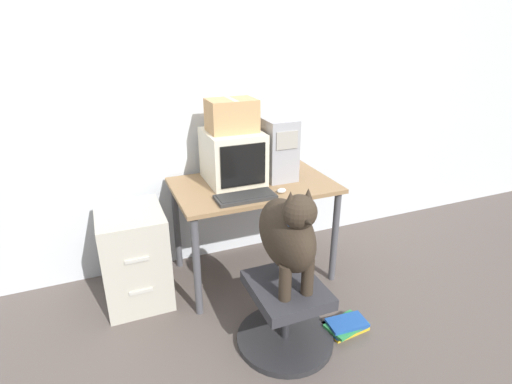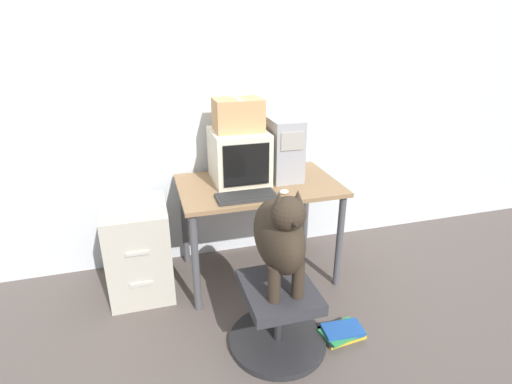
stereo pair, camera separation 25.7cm
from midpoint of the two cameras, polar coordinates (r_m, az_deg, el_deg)
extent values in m
plane|color=#564C47|center=(2.99, 4.90, -15.12)|extent=(12.00, 12.00, 0.00)
cube|color=silver|center=(3.17, 0.49, 13.06)|extent=(8.00, 0.05, 2.60)
cube|color=olive|center=(2.92, 2.86, 0.91)|extent=(1.16, 0.73, 0.03)
cylinder|color=#4C4C51|center=(2.70, -5.92, -10.21)|extent=(0.05, 0.05, 0.73)
cylinder|color=#4C4C51|center=(3.03, 14.25, -6.95)|extent=(0.05, 0.05, 0.73)
cylinder|color=#4C4C51|center=(3.25, -7.98, -4.33)|extent=(0.05, 0.05, 0.73)
cylinder|color=#4C4C51|center=(3.52, 9.24, -2.16)|extent=(0.05, 0.05, 0.73)
cube|color=beige|center=(2.92, 0.05, 5.16)|extent=(0.39, 0.43, 0.37)
cube|color=black|center=(2.72, 1.34, 3.82)|extent=(0.32, 0.01, 0.29)
cube|color=#99999E|center=(3.02, 6.05, 6.41)|extent=(0.22, 0.45, 0.45)
cube|color=#9E998E|center=(2.79, 7.87, 7.14)|extent=(0.16, 0.01, 0.13)
cube|color=#2D2D2D|center=(2.65, 1.39, -0.72)|extent=(0.40, 0.18, 0.02)
cube|color=#292928|center=(2.65, 1.39, -0.44)|extent=(0.37, 0.15, 0.00)
ellipsoid|color=silver|center=(2.73, 6.70, -0.02)|extent=(0.07, 0.04, 0.03)
cylinder|color=#262628|center=(2.65, 6.05, -20.41)|extent=(0.60, 0.60, 0.04)
cylinder|color=#262628|center=(2.54, 6.21, -17.49)|extent=(0.05, 0.05, 0.31)
cube|color=#2D2D33|center=(2.42, 6.41, -14.01)|extent=(0.41, 0.48, 0.07)
ellipsoid|color=#33281E|center=(2.25, 6.53, -6.35)|extent=(0.25, 0.52, 0.40)
cylinder|color=#33281E|center=(2.23, 6.00, -13.02)|extent=(0.07, 0.07, 0.22)
cylinder|color=#33281E|center=(2.27, 9.33, -12.36)|extent=(0.07, 0.07, 0.22)
sphere|color=#33281E|center=(2.04, 8.28, -3.17)|extent=(0.18, 0.18, 0.18)
cone|color=black|center=(1.98, 9.22, -4.52)|extent=(0.08, 0.09, 0.08)
cone|color=#33281E|center=(2.00, 6.97, -1.22)|extent=(0.06, 0.06, 0.08)
cone|color=#33281E|center=(2.04, 9.60, -0.89)|extent=(0.06, 0.06, 0.08)
torus|color=blue|center=(2.09, 7.92, -4.61)|extent=(0.13, 0.13, 0.02)
cube|color=#B7B2A3|center=(2.98, -14.01, -8.06)|extent=(0.43, 0.51, 0.68)
cube|color=beige|center=(2.69, -13.95, -8.61)|extent=(0.15, 0.01, 0.02)
cube|color=beige|center=(2.82, -13.49, -12.76)|extent=(0.15, 0.01, 0.02)
cube|color=tan|center=(2.84, 0.05, 10.94)|extent=(0.34, 0.24, 0.23)
cube|color=beige|center=(2.82, 0.05, 13.20)|extent=(0.04, 0.24, 0.00)
cube|color=gold|center=(2.77, 15.00, -19.19)|extent=(0.27, 0.18, 0.02)
cube|color=#1E4C9E|center=(2.76, 14.79, -18.82)|extent=(0.27, 0.19, 0.02)
cube|color=#2D8C47|center=(2.73, 14.96, -18.81)|extent=(0.29, 0.22, 0.02)
cube|color=#1E4C9E|center=(2.72, 15.10, -18.51)|extent=(0.26, 0.16, 0.02)
camera|label=1|loc=(0.13, -87.14, 1.19)|focal=28.00mm
camera|label=2|loc=(0.13, 92.86, -1.19)|focal=28.00mm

